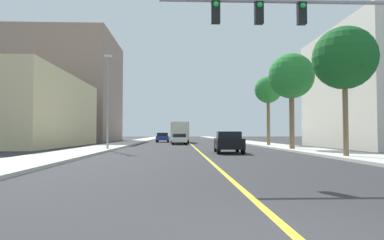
{
  "coord_description": "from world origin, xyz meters",
  "views": [
    {
      "loc": [
        -1.54,
        -4.26,
        1.36
      ],
      "look_at": [
        -0.72,
        16.51,
        2.17
      ],
      "focal_mm": 32.01,
      "sensor_mm": 36.0,
      "label": 1
    }
  ],
  "objects_px": {
    "palm_mid": "(291,77)",
    "palm_far": "(268,90)",
    "delivery_truck": "(181,132)",
    "car_black": "(228,142)",
    "car_blue": "(163,137)",
    "palm_near": "(344,59)",
    "car_white": "(179,139)",
    "traffic_signal_mast": "(325,35)",
    "street_lamp": "(108,96)"
  },
  "relations": [
    {
      "from": "car_black",
      "to": "delivery_truck",
      "type": "bearing_deg",
      "value": 99.59
    },
    {
      "from": "traffic_signal_mast",
      "to": "car_black",
      "type": "xyz_separation_m",
      "value": [
        -2.06,
        10.92,
        -4.29
      ]
    },
    {
      "from": "palm_far",
      "to": "car_blue",
      "type": "xyz_separation_m",
      "value": [
        -11.77,
        17.06,
        -5.08
      ]
    },
    {
      "from": "street_lamp",
      "to": "palm_far",
      "type": "bearing_deg",
      "value": 28.0
    },
    {
      "from": "street_lamp",
      "to": "car_blue",
      "type": "bearing_deg",
      "value": 82.74
    },
    {
      "from": "car_black",
      "to": "delivery_truck",
      "type": "xyz_separation_m",
      "value": [
        -3.13,
        25.21,
        0.79
      ]
    },
    {
      "from": "car_black",
      "to": "delivery_truck",
      "type": "relative_size",
      "value": 0.5
    },
    {
      "from": "traffic_signal_mast",
      "to": "palm_near",
      "type": "height_order",
      "value": "palm_near"
    },
    {
      "from": "palm_far",
      "to": "delivery_truck",
      "type": "xyz_separation_m",
      "value": [
        -9.06,
        13.43,
        -4.27
      ]
    },
    {
      "from": "palm_mid",
      "to": "car_white",
      "type": "distance_m",
      "value": 17.73
    },
    {
      "from": "palm_mid",
      "to": "palm_far",
      "type": "distance_m",
      "value": 8.55
    },
    {
      "from": "palm_far",
      "to": "car_blue",
      "type": "bearing_deg",
      "value": 124.61
    },
    {
      "from": "car_black",
      "to": "car_white",
      "type": "relative_size",
      "value": 0.95
    },
    {
      "from": "palm_near",
      "to": "delivery_truck",
      "type": "distance_m",
      "value": 31.98
    },
    {
      "from": "car_black",
      "to": "delivery_truck",
      "type": "distance_m",
      "value": 25.42
    },
    {
      "from": "street_lamp",
      "to": "palm_far",
      "type": "relative_size",
      "value": 1.04
    },
    {
      "from": "car_black",
      "to": "car_blue",
      "type": "height_order",
      "value": "car_black"
    },
    {
      "from": "palm_mid",
      "to": "car_white",
      "type": "bearing_deg",
      "value": 121.66
    },
    {
      "from": "palm_near",
      "to": "palm_mid",
      "type": "distance_m",
      "value": 8.56
    },
    {
      "from": "palm_far",
      "to": "car_white",
      "type": "bearing_deg",
      "value": 147.65
    },
    {
      "from": "palm_near",
      "to": "car_black",
      "type": "xyz_separation_m",
      "value": [
        -5.6,
        5.31,
        -4.66
      ]
    },
    {
      "from": "palm_near",
      "to": "palm_far",
      "type": "height_order",
      "value": "palm_far"
    },
    {
      "from": "street_lamp",
      "to": "palm_near",
      "type": "bearing_deg",
      "value": -31.97
    },
    {
      "from": "palm_mid",
      "to": "car_black",
      "type": "relative_size",
      "value": 1.87
    },
    {
      "from": "traffic_signal_mast",
      "to": "palm_near",
      "type": "relative_size",
      "value": 1.34
    },
    {
      "from": "palm_near",
      "to": "palm_mid",
      "type": "relative_size",
      "value": 0.93
    },
    {
      "from": "palm_far",
      "to": "palm_mid",
      "type": "bearing_deg",
      "value": -92.68
    },
    {
      "from": "car_black",
      "to": "traffic_signal_mast",
      "type": "bearing_deg",
      "value": -76.82
    },
    {
      "from": "street_lamp",
      "to": "car_black",
      "type": "height_order",
      "value": "street_lamp"
    },
    {
      "from": "palm_mid",
      "to": "car_black",
      "type": "bearing_deg",
      "value": -149.59
    },
    {
      "from": "traffic_signal_mast",
      "to": "car_black",
      "type": "relative_size",
      "value": 2.33
    },
    {
      "from": "car_blue",
      "to": "traffic_signal_mast",
      "type": "bearing_deg",
      "value": -78.43
    },
    {
      "from": "delivery_truck",
      "to": "palm_mid",
      "type": "bearing_deg",
      "value": -66.31
    },
    {
      "from": "palm_near",
      "to": "car_white",
      "type": "xyz_separation_m",
      "value": [
        -8.97,
        22.98,
        -4.74
      ]
    },
    {
      "from": "palm_far",
      "to": "palm_near",
      "type": "bearing_deg",
      "value": -91.1
    },
    {
      "from": "palm_far",
      "to": "car_black",
      "type": "bearing_deg",
      "value": -116.7
    },
    {
      "from": "palm_far",
      "to": "car_white",
      "type": "distance_m",
      "value": 12.15
    },
    {
      "from": "car_white",
      "to": "palm_mid",
      "type": "bearing_deg",
      "value": -60.76
    },
    {
      "from": "street_lamp",
      "to": "palm_mid",
      "type": "height_order",
      "value": "palm_mid"
    },
    {
      "from": "palm_near",
      "to": "delivery_truck",
      "type": "height_order",
      "value": "palm_near"
    },
    {
      "from": "delivery_truck",
      "to": "traffic_signal_mast",
      "type": "bearing_deg",
      "value": -79.64
    },
    {
      "from": "palm_near",
      "to": "car_black",
      "type": "height_order",
      "value": "palm_near"
    },
    {
      "from": "palm_near",
      "to": "car_white",
      "type": "height_order",
      "value": "palm_near"
    },
    {
      "from": "car_blue",
      "to": "car_black",
      "type": "bearing_deg",
      "value": -78.22
    },
    {
      "from": "car_white",
      "to": "delivery_truck",
      "type": "bearing_deg",
      "value": 85.74
    },
    {
      "from": "palm_mid",
      "to": "car_white",
      "type": "height_order",
      "value": "palm_mid"
    },
    {
      "from": "palm_near",
      "to": "traffic_signal_mast",
      "type": "bearing_deg",
      "value": -122.26
    },
    {
      "from": "car_black",
      "to": "car_blue",
      "type": "bearing_deg",
      "value": 103.97
    },
    {
      "from": "traffic_signal_mast",
      "to": "car_black",
      "type": "distance_m",
      "value": 11.91
    },
    {
      "from": "street_lamp",
      "to": "palm_near",
      "type": "xyz_separation_m",
      "value": [
        14.63,
        -9.13,
        1.13
      ]
    }
  ]
}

